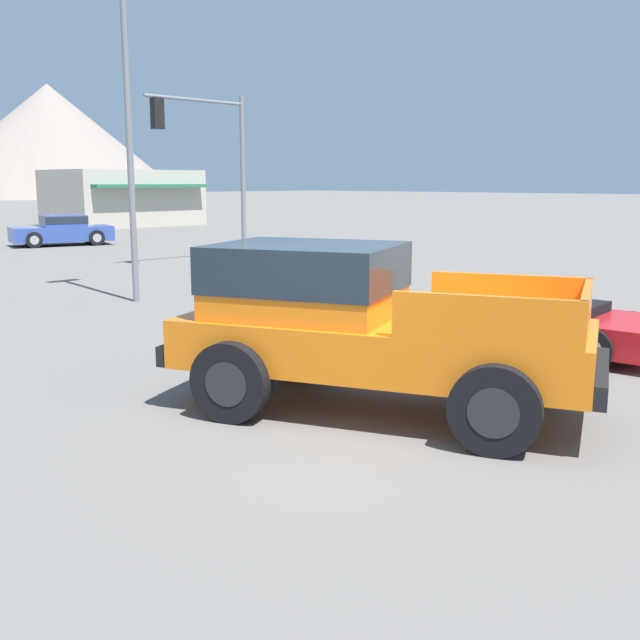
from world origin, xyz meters
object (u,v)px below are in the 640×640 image
(street_lamp_post, at_px, (125,50))
(orange_pickup_truck, at_px, (351,316))
(traffic_light_crosswalk, at_px, (206,145))
(red_convertible_car, at_px, (534,324))
(parked_car_blue, at_px, (62,230))

(street_lamp_post, bearing_deg, orange_pickup_truck, -106.34)
(orange_pickup_truck, distance_m, traffic_light_crosswalk, 16.58)
(red_convertible_car, height_order, traffic_light_crosswalk, traffic_light_crosswalk)
(parked_car_blue, bearing_deg, street_lamp_post, 174.34)
(traffic_light_crosswalk, bearing_deg, orange_pickup_truck, 58.48)
(red_convertible_car, distance_m, street_lamp_post, 10.25)
(parked_car_blue, xyz_separation_m, traffic_light_crosswalk, (-0.12, -10.30, 3.15))
(orange_pickup_truck, relative_size, red_convertible_car, 1.24)
(red_convertible_car, xyz_separation_m, street_lamp_post, (-1.91, 8.74, 4.99))
(red_convertible_car, relative_size, traffic_light_crosswalk, 0.78)
(orange_pickup_truck, relative_size, traffic_light_crosswalk, 0.97)
(orange_pickup_truck, height_order, parked_car_blue, orange_pickup_truck)
(parked_car_blue, height_order, street_lamp_post, street_lamp_post)
(orange_pickup_truck, bearing_deg, street_lamp_post, 50.36)
(parked_car_blue, bearing_deg, traffic_light_crosswalk, -164.80)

